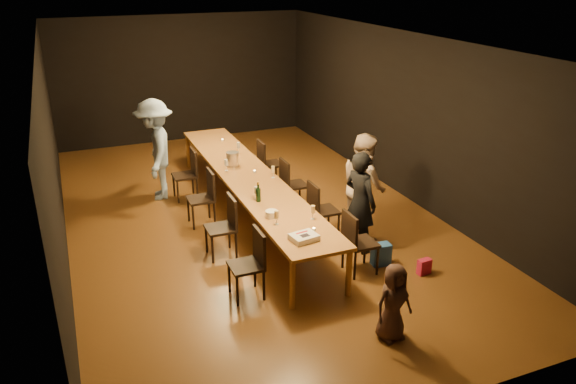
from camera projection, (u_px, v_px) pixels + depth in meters
name	position (u px, v px, depth m)	size (l,w,h in m)	color
ground	(250.00, 216.00, 9.81)	(10.00, 10.00, 0.00)	#412610
room_shell	(246.00, 98.00, 9.02)	(6.04, 10.04, 3.02)	black
table	(249.00, 178.00, 9.54)	(0.90, 6.00, 0.75)	olive
chair_right_0	(361.00, 242.00, 7.88)	(0.42, 0.42, 0.93)	black
chair_right_1	(324.00, 210.00, 8.91)	(0.42, 0.42, 0.93)	black
chair_right_2	(294.00, 184.00, 9.93)	(0.42, 0.42, 0.93)	black
chair_right_3	(271.00, 163.00, 10.96)	(0.42, 0.42, 0.93)	black
chair_left_0	(246.00, 265.00, 7.28)	(0.42, 0.42, 0.93)	black
chair_left_1	(220.00, 228.00, 8.31)	(0.42, 0.42, 0.93)	black
chair_left_2	(200.00, 198.00, 9.34)	(0.42, 0.42, 0.93)	black
chair_left_3	(185.00, 175.00, 10.36)	(0.42, 0.42, 0.93)	black
woman_birthday	(360.00, 202.00, 8.37)	(0.58, 0.38, 1.58)	black
woman_tan	(364.00, 185.00, 8.87)	(0.82, 0.64, 1.69)	#C0A590
man_blue	(156.00, 150.00, 10.24)	(1.21, 0.69, 1.87)	#8CAAD8
child	(393.00, 302.00, 6.46)	(0.47, 0.31, 0.96)	#472E27
gift_bag_red	(424.00, 267.00, 7.94)	(0.19, 0.10, 0.23)	#B81B44
gift_bag_blue	(381.00, 254.00, 8.17)	(0.26, 0.18, 0.33)	#2757A9
birthday_cake	(304.00, 237.00, 7.31)	(0.38, 0.32, 0.08)	white
plate_stack	(271.00, 214.00, 7.96)	(0.18, 0.18, 0.10)	white
champagne_bottle	(258.00, 192.00, 8.44)	(0.07, 0.07, 0.32)	black
ice_bucket	(232.00, 159.00, 9.96)	(0.22, 0.22, 0.24)	silver
wineglass_0	(276.00, 218.00, 7.72)	(0.06, 0.06, 0.21)	beige
wineglass_1	(313.00, 212.00, 7.87)	(0.06, 0.06, 0.21)	beige
wineglass_2	(256.00, 193.00, 8.54)	(0.06, 0.06, 0.21)	silver
wineglass_3	(273.00, 172.00, 9.39)	(0.06, 0.06, 0.21)	beige
wineglass_4	(226.00, 165.00, 9.71)	(0.06, 0.06, 0.21)	silver
wineglass_5	(238.00, 148.00, 10.62)	(0.06, 0.06, 0.21)	silver
tealight_near	(314.00, 229.00, 7.58)	(0.05, 0.05, 0.03)	#B2B7B2
tealight_mid	(255.00, 171.00, 9.67)	(0.05, 0.05, 0.03)	#B2B7B2
tealight_far	(222.00, 140.00, 11.37)	(0.05, 0.05, 0.03)	#B2B7B2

